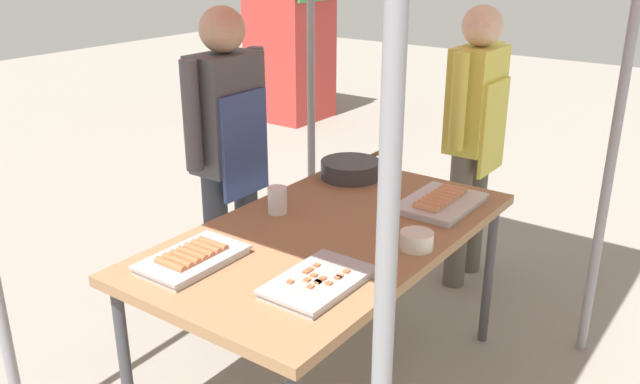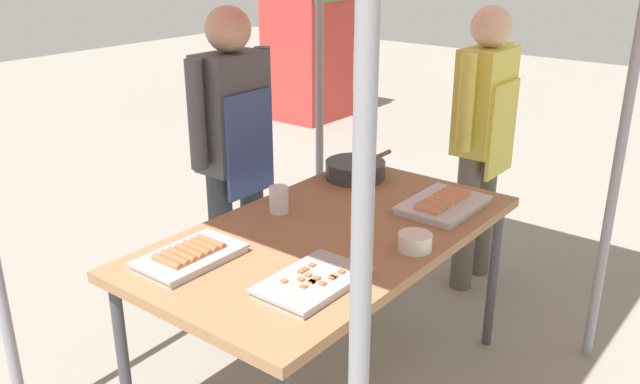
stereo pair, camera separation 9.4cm
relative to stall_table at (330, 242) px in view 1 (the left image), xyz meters
The scene contains 10 objects.
stall_table is the anchor object (origin of this frame).
tray_grilled_sausages 0.54m from the stall_table, 26.99° to the right, with size 0.39×0.27×0.06m.
tray_meat_skewers 0.47m from the stall_table, 149.78° to the right, with size 0.38×0.24×0.04m.
tray_pork_links 0.58m from the stall_table, 156.48° to the left, with size 0.38×0.23×0.05m.
cooking_wok 0.64m from the stall_table, 26.15° to the left, with size 0.45×0.29×0.08m.
condiment_bowl 0.37m from the stall_table, 81.49° to the right, with size 0.13×0.13×0.06m, color silver.
drink_cup_near_edge 0.30m from the stall_table, 86.93° to the left, with size 0.08×0.08×0.11m, color white.
vendor_woman 0.84m from the stall_table, 72.25° to the left, with size 0.52×0.23×1.55m.
customer_nearby 1.30m from the stall_table, ahead, with size 0.52×0.22×1.52m.
neighbor_stall_right 4.70m from the stall_table, 40.27° to the left, with size 0.71×0.74×1.78m.
Camera 1 is at (-1.98, -1.38, 1.83)m, focal length 37.46 mm.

